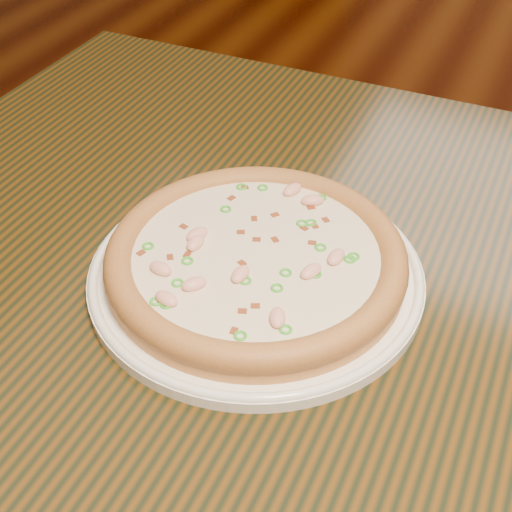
% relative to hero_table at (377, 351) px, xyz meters
% --- Properties ---
extents(ground, '(9.00, 9.00, 0.00)m').
position_rel_hero_table_xyz_m(ground, '(-0.06, 0.88, -0.65)').
color(ground, black).
extents(hero_table, '(1.20, 0.80, 0.75)m').
position_rel_hero_table_xyz_m(hero_table, '(0.00, 0.00, 0.00)').
color(hero_table, black).
rests_on(hero_table, ground).
extents(plate, '(0.33, 0.33, 0.02)m').
position_rel_hero_table_xyz_m(plate, '(-0.12, -0.05, 0.11)').
color(plate, white).
rests_on(plate, hero_table).
extents(pizza, '(0.29, 0.29, 0.03)m').
position_rel_hero_table_xyz_m(pizza, '(-0.12, -0.05, 0.13)').
color(pizza, '#C48F47').
rests_on(pizza, plate).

